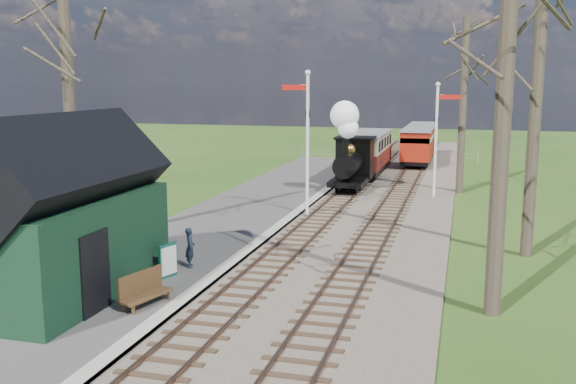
# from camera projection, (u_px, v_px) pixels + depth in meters

# --- Properties ---
(distant_hills) EXTENTS (114.40, 48.00, 22.02)m
(distant_hills) POSITION_uv_depth(u_px,v_px,m) (421.00, 270.00, 75.60)
(distant_hills) COLOR #385B23
(distant_hills) RESTS_ON ground
(ballast_bed) EXTENTS (8.00, 60.00, 0.10)m
(ballast_bed) POSITION_uv_depth(u_px,v_px,m) (373.00, 195.00, 32.60)
(ballast_bed) COLOR brown
(ballast_bed) RESTS_ON ground
(track_near) EXTENTS (1.60, 60.00, 0.15)m
(track_near) POSITION_uv_depth(u_px,v_px,m) (348.00, 193.00, 32.93)
(track_near) COLOR brown
(track_near) RESTS_ON ground
(track_far) EXTENTS (1.60, 60.00, 0.15)m
(track_far) POSITION_uv_depth(u_px,v_px,m) (399.00, 195.00, 32.25)
(track_far) COLOR brown
(track_far) RESTS_ON ground
(platform) EXTENTS (5.00, 44.00, 0.20)m
(platform) POSITION_uv_depth(u_px,v_px,m) (229.00, 221.00, 26.25)
(platform) COLOR #474442
(platform) RESTS_ON ground
(coping_strip) EXTENTS (0.40, 44.00, 0.21)m
(coping_strip) POSITION_uv_depth(u_px,v_px,m) (283.00, 224.00, 25.64)
(coping_strip) COLOR #B2AD9E
(coping_strip) RESTS_ON ground
(station_shed) EXTENTS (3.25, 6.30, 4.78)m
(station_shed) POSITION_uv_depth(u_px,v_px,m) (63.00, 218.00, 16.59)
(station_shed) COLOR black
(station_shed) RESTS_ON platform
(semaphore_near) EXTENTS (1.22, 0.24, 6.22)m
(semaphore_near) POSITION_uv_depth(u_px,v_px,m) (306.00, 133.00, 26.83)
(semaphore_near) COLOR silver
(semaphore_near) RESTS_ON ground
(semaphore_far) EXTENTS (1.22, 0.24, 5.72)m
(semaphore_far) POSITION_uv_depth(u_px,v_px,m) (438.00, 131.00, 31.23)
(semaphore_far) COLOR silver
(semaphore_far) RESTS_ON ground
(bare_trees) EXTENTS (15.51, 22.39, 12.00)m
(bare_trees) POSITION_uv_depth(u_px,v_px,m) (326.00, 99.00, 20.41)
(bare_trees) COLOR #382D23
(bare_trees) RESTS_ON ground
(fence_line) EXTENTS (12.60, 0.08, 1.00)m
(fence_line) POSITION_uv_depth(u_px,v_px,m) (387.00, 155.00, 46.08)
(fence_line) COLOR slate
(fence_line) RESTS_ON ground
(locomotive) EXTENTS (1.85, 4.31, 4.62)m
(locomotive) POSITION_uv_depth(u_px,v_px,m) (351.00, 152.00, 33.28)
(locomotive) COLOR black
(locomotive) RESTS_ON ground
(coach) EXTENTS (2.15, 7.39, 2.27)m
(coach) POSITION_uv_depth(u_px,v_px,m) (368.00, 151.00, 39.13)
(coach) COLOR black
(coach) RESTS_ON ground
(red_carriage_a) EXTENTS (1.99, 4.92, 2.09)m
(red_carriage_a) POSITION_uv_depth(u_px,v_px,m) (417.00, 146.00, 43.16)
(red_carriage_a) COLOR black
(red_carriage_a) RESTS_ON ground
(red_carriage_b) EXTENTS (1.99, 4.92, 2.09)m
(red_carriage_b) POSITION_uv_depth(u_px,v_px,m) (423.00, 139.00, 48.39)
(red_carriage_b) COLOR black
(red_carriage_b) RESTS_ON ground
(sign_board) EXTENTS (0.29, 0.67, 1.00)m
(sign_board) POSITION_uv_depth(u_px,v_px,m) (168.00, 260.00, 18.32)
(sign_board) COLOR #0E4439
(sign_board) RESTS_ON platform
(bench) EXTENTS (0.81, 1.56, 0.86)m
(bench) POSITION_uv_depth(u_px,v_px,m) (143.00, 289.00, 16.07)
(bench) COLOR #4D341B
(bench) RESTS_ON platform
(person) EXTENTS (0.44, 0.52, 1.22)m
(person) POSITION_uv_depth(u_px,v_px,m) (190.00, 247.00, 19.31)
(person) COLOR #1B2431
(person) RESTS_ON platform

